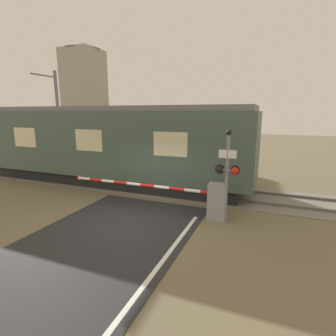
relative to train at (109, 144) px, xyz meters
The scene contains 7 objects.
ground_plane 5.66m from the train, 48.61° to the right, with size 80.00×80.00×0.00m, color #6B6047.
track_bed 4.02m from the train, ahead, with size 36.00×3.20×0.13m.
train is the anchor object (origin of this frame).
crossing_barrier 6.53m from the train, 26.77° to the right, with size 6.21×0.44×1.27m.
signal_post 7.19m from the train, 24.85° to the right, with size 0.79×0.26×3.09m.
catenary_pole 5.51m from the train, 160.02° to the left, with size 0.20×1.90×6.14m.
distant_building 23.46m from the train, 131.46° to the left, with size 4.73×4.73×12.16m.
Camera 1 is at (4.31, -7.36, 3.61)m, focal length 28.00 mm.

